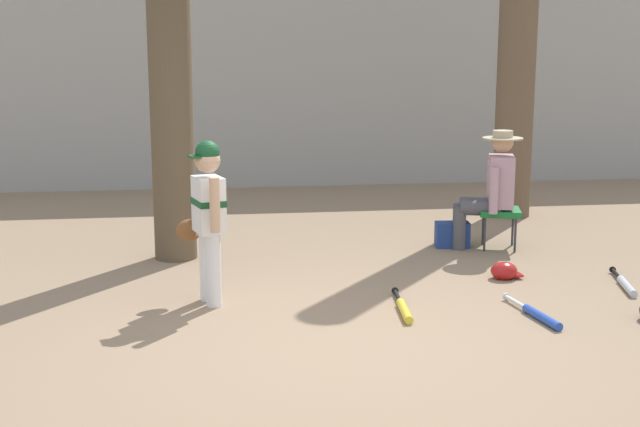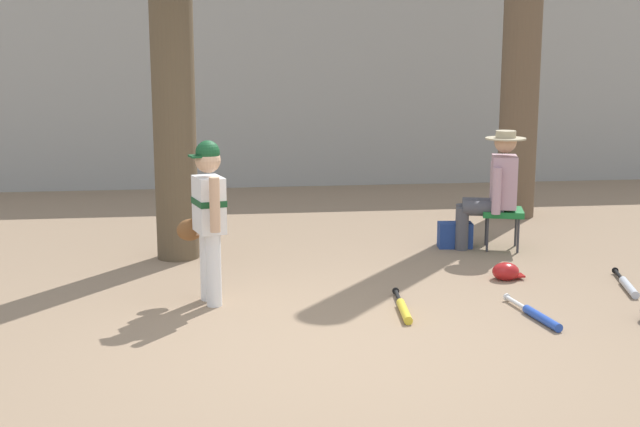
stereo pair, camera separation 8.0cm
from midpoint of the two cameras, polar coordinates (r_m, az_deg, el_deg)
ground_plane at (r=5.86m, az=1.60°, el=-9.01°), size 60.00×60.00×0.00m
concrete_back_wall at (r=12.53m, az=-3.35°, el=8.66°), size 18.00×0.36×2.98m
tree_near_player at (r=8.17m, az=-9.59°, el=10.62°), size 0.67×0.67×4.63m
tree_behind_spectator at (r=10.42m, az=13.65°, el=12.55°), size 0.72×0.72×5.42m
young_ballplayer at (r=6.75m, az=-7.19°, el=0.15°), size 0.42×0.57×1.31m
folding_stool at (r=8.78m, az=12.37°, el=-0.01°), size 0.49×0.49×0.41m
seated_spectator at (r=8.73m, az=11.79°, el=1.79°), size 0.68×0.53×1.20m
handbag_beside_stool at (r=8.80m, az=9.27°, el=-1.43°), size 0.36×0.22×0.26m
bat_blue_youth at (r=6.65m, az=14.69°, el=-6.62°), size 0.17×0.81×0.07m
bat_aluminum_silver at (r=7.69m, az=20.14°, el=-4.54°), size 0.26×0.79×0.07m
bat_yellow_trainer at (r=6.63m, az=5.94°, el=-6.36°), size 0.14×0.80×0.07m
batting_helmet_red at (r=7.70m, az=12.62°, el=-3.82°), size 0.28×0.22×0.16m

